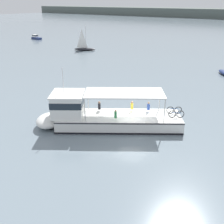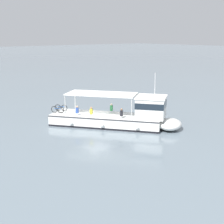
{
  "view_description": "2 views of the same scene",
  "coord_description": "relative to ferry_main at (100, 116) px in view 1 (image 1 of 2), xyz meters",
  "views": [
    {
      "loc": [
        11.33,
        -17.95,
        10.4
      ],
      "look_at": [
        -1.63,
        -0.64,
        1.4
      ],
      "focal_mm": 43.09,
      "sensor_mm": 36.0,
      "label": 1
    },
    {
      "loc": [
        -26.42,
        19.95,
        8.87
      ],
      "look_at": [
        -1.63,
        -0.64,
        1.4
      ],
      "focal_mm": 54.67,
      "sensor_mm": 36.0,
      "label": 2
    }
  ],
  "objects": [
    {
      "name": "ground_plane",
      "position": [
        2.46,
        1.23,
        -1.02
      ],
      "size": [
        400.0,
        400.0,
        0.0
      ],
      "primitive_type": "plane",
      "color": "slate"
    },
    {
      "name": "sailboat_mid_channel",
      "position": [
        -27.75,
        28.49,
        -0.47
      ],
      "size": [
        4.84,
        3.66,
        5.4
      ],
      "color": "#232328",
      "rests_on": "ground"
    },
    {
      "name": "motorboat_horizon_east",
      "position": [
        -51.9,
        34.23,
        -0.47
      ],
      "size": [
        3.73,
        1.72,
        1.26
      ],
      "color": "navy",
      "rests_on": "ground"
    },
    {
      "name": "ferry_main",
      "position": [
        0.0,
        0.0,
        0.0
      ],
      "size": [
        12.11,
        9.95,
        5.32
      ],
      "color": "white",
      "rests_on": "ground"
    }
  ]
}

